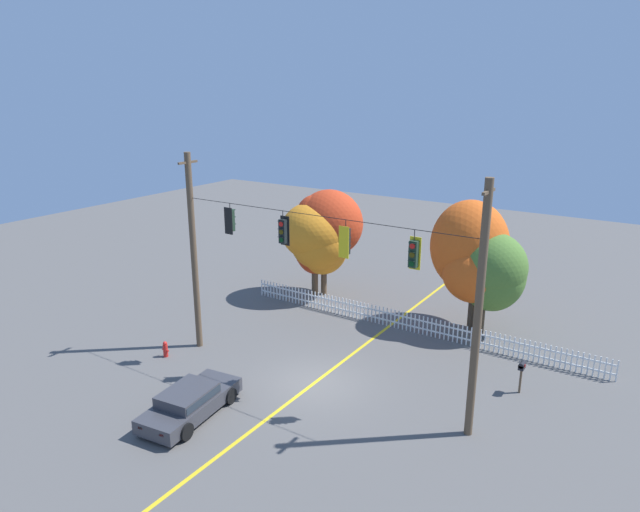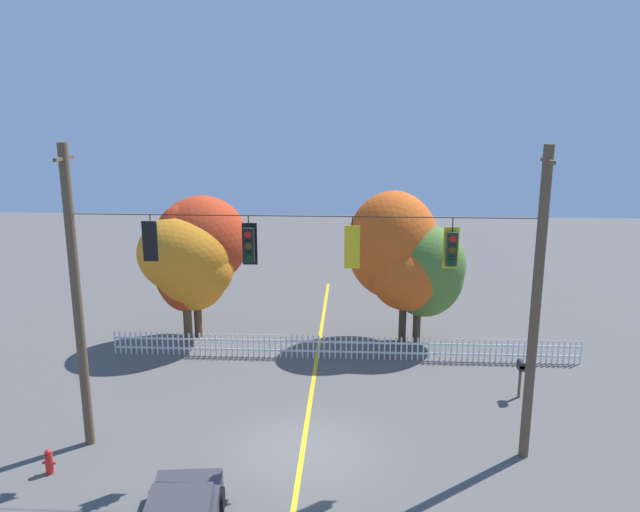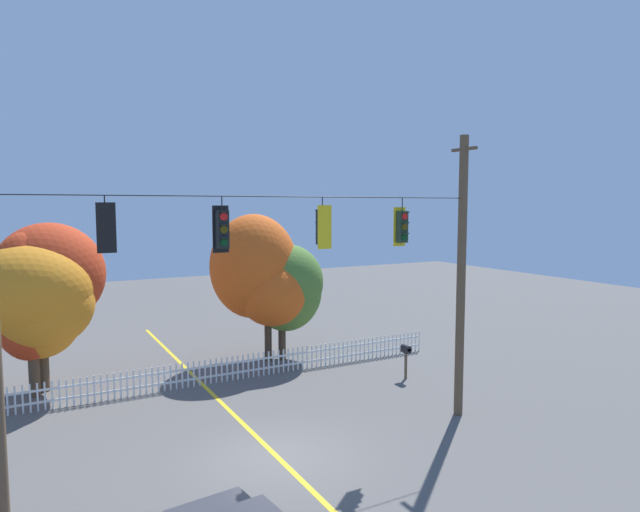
{
  "view_description": "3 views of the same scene",
  "coord_description": "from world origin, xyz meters",
  "px_view_note": "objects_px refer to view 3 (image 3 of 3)",
  "views": [
    {
      "loc": [
        11.86,
        -17.79,
        11.99
      ],
      "look_at": [
        0.48,
        -0.3,
        5.76
      ],
      "focal_mm": 31.82,
      "sensor_mm": 36.0,
      "label": 1
    },
    {
      "loc": [
        1.51,
        -17.67,
        10.49
      ],
      "look_at": [
        0.53,
        0.0,
        6.11
      ],
      "focal_mm": 36.16,
      "sensor_mm": 36.0,
      "label": 2
    },
    {
      "loc": [
        -6.06,
        -13.61,
        7.02
      ],
      "look_at": [
        0.97,
        -0.71,
        5.67
      ],
      "focal_mm": 31.03,
      "sensor_mm": 36.0,
      "label": 3
    }
  ],
  "objects_px": {
    "traffic_signal_eastbound_side": "(323,227)",
    "autumn_oak_far_east": "(260,274)",
    "autumn_maple_mid": "(42,285)",
    "autumn_maple_far_west": "(286,286)",
    "traffic_signal_northbound_secondary": "(222,229)",
    "autumn_maple_near_fence": "(38,300)",
    "traffic_signal_southbound_primary": "(402,227)",
    "traffic_signal_northbound_primary": "(105,227)",
    "roadside_mailbox": "(406,351)"
  },
  "relations": [
    {
      "from": "autumn_maple_mid",
      "to": "autumn_maple_far_west",
      "type": "xyz_separation_m",
      "value": [
        9.92,
        -0.26,
        -0.72
      ]
    },
    {
      "from": "traffic_signal_northbound_secondary",
      "to": "traffic_signal_northbound_primary",
      "type": "bearing_deg",
      "value": -179.61
    },
    {
      "from": "traffic_signal_eastbound_side",
      "to": "traffic_signal_northbound_primary",
      "type": "bearing_deg",
      "value": 180.0
    },
    {
      "from": "traffic_signal_northbound_primary",
      "to": "traffic_signal_eastbound_side",
      "type": "height_order",
      "value": "same"
    },
    {
      "from": "traffic_signal_southbound_primary",
      "to": "autumn_maple_far_west",
      "type": "bearing_deg",
      "value": 88.1
    },
    {
      "from": "traffic_signal_northbound_secondary",
      "to": "autumn_maple_near_fence",
      "type": "relative_size",
      "value": 0.25
    },
    {
      "from": "traffic_signal_northbound_primary",
      "to": "traffic_signal_southbound_primary",
      "type": "height_order",
      "value": "same"
    },
    {
      "from": "traffic_signal_eastbound_side",
      "to": "autumn_oak_far_east",
      "type": "bearing_deg",
      "value": 78.46
    },
    {
      "from": "autumn_oak_far_east",
      "to": "autumn_maple_mid",
      "type": "bearing_deg",
      "value": -179.92
    },
    {
      "from": "autumn_oak_far_east",
      "to": "autumn_maple_far_west",
      "type": "xyz_separation_m",
      "value": [
        1.18,
        -0.27,
        -0.6
      ]
    },
    {
      "from": "traffic_signal_eastbound_side",
      "to": "traffic_signal_northbound_secondary",
      "type": "bearing_deg",
      "value": 179.62
    },
    {
      "from": "traffic_signal_eastbound_side",
      "to": "autumn_maple_near_fence",
      "type": "distance_m",
      "value": 11.62
    },
    {
      "from": "traffic_signal_northbound_secondary",
      "to": "autumn_maple_far_west",
      "type": "distance_m",
      "value": 11.23
    },
    {
      "from": "traffic_signal_northbound_primary",
      "to": "autumn_maple_near_fence",
      "type": "xyz_separation_m",
      "value": [
        -1.27,
        8.82,
        -2.94
      ]
    },
    {
      "from": "traffic_signal_eastbound_side",
      "to": "autumn_maple_far_west",
      "type": "xyz_separation_m",
      "value": [
        3.07,
        9.0,
        -3.07
      ]
    },
    {
      "from": "traffic_signal_northbound_secondary",
      "to": "autumn_maple_far_west",
      "type": "relative_size",
      "value": 0.28
    },
    {
      "from": "traffic_signal_southbound_primary",
      "to": "autumn_maple_mid",
      "type": "bearing_deg",
      "value": 136.13
    },
    {
      "from": "autumn_oak_far_east",
      "to": "roadside_mailbox",
      "type": "xyz_separation_m",
      "value": [
        4.13,
        -5.34,
        -2.81
      ]
    },
    {
      "from": "traffic_signal_southbound_primary",
      "to": "autumn_maple_mid",
      "type": "height_order",
      "value": "traffic_signal_southbound_primary"
    },
    {
      "from": "traffic_signal_northbound_primary",
      "to": "autumn_maple_mid",
      "type": "height_order",
      "value": "traffic_signal_northbound_primary"
    },
    {
      "from": "traffic_signal_northbound_secondary",
      "to": "autumn_maple_far_west",
      "type": "bearing_deg",
      "value": 56.26
    },
    {
      "from": "autumn_maple_far_west",
      "to": "roadside_mailbox",
      "type": "distance_m",
      "value": 6.27
    },
    {
      "from": "traffic_signal_eastbound_side",
      "to": "traffic_signal_southbound_primary",
      "type": "distance_m",
      "value": 2.78
    },
    {
      "from": "autumn_oak_far_east",
      "to": "roadside_mailbox",
      "type": "relative_size",
      "value": 4.76
    },
    {
      "from": "roadside_mailbox",
      "to": "autumn_maple_mid",
      "type": "bearing_deg",
      "value": 157.51
    },
    {
      "from": "traffic_signal_northbound_secondary",
      "to": "traffic_signal_eastbound_side",
      "type": "relative_size",
      "value": 1.0
    },
    {
      "from": "autumn_maple_near_fence",
      "to": "traffic_signal_southbound_primary",
      "type": "bearing_deg",
      "value": -41.97
    },
    {
      "from": "autumn_maple_mid",
      "to": "autumn_maple_near_fence",
      "type": "bearing_deg",
      "value": -110.39
    },
    {
      "from": "traffic_signal_eastbound_side",
      "to": "autumn_maple_mid",
      "type": "relative_size",
      "value": 0.23
    },
    {
      "from": "autumn_maple_mid",
      "to": "traffic_signal_northbound_primary",
      "type": "bearing_deg",
      "value": -83.22
    },
    {
      "from": "traffic_signal_northbound_secondary",
      "to": "autumn_maple_mid",
      "type": "height_order",
      "value": "traffic_signal_northbound_secondary"
    },
    {
      "from": "traffic_signal_northbound_secondary",
      "to": "autumn_maple_mid",
      "type": "xyz_separation_m",
      "value": [
        -3.91,
        9.24,
        -2.35
      ]
    },
    {
      "from": "autumn_oak_far_east",
      "to": "traffic_signal_northbound_primary",
      "type": "bearing_deg",
      "value": -129.45
    },
    {
      "from": "traffic_signal_eastbound_side",
      "to": "autumn_maple_near_fence",
      "type": "relative_size",
      "value": 0.25
    },
    {
      "from": "traffic_signal_northbound_secondary",
      "to": "autumn_oak_far_east",
      "type": "relative_size",
      "value": 0.22
    },
    {
      "from": "autumn_oak_far_east",
      "to": "traffic_signal_southbound_primary",
      "type": "bearing_deg",
      "value": -84.56
    },
    {
      "from": "traffic_signal_northbound_primary",
      "to": "autumn_maple_far_west",
      "type": "bearing_deg",
      "value": 45.61
    },
    {
      "from": "traffic_signal_eastbound_side",
      "to": "traffic_signal_southbound_primary",
      "type": "bearing_deg",
      "value": 0.4
    },
    {
      "from": "autumn_maple_far_west",
      "to": "autumn_maple_near_fence",
      "type": "bearing_deg",
      "value": -178.94
    },
    {
      "from": "traffic_signal_northbound_secondary",
      "to": "traffic_signal_southbound_primary",
      "type": "xyz_separation_m",
      "value": [
        5.7,
        -0.0,
        -0.04
      ]
    },
    {
      "from": "traffic_signal_eastbound_side",
      "to": "autumn_maple_near_fence",
      "type": "height_order",
      "value": "traffic_signal_eastbound_side"
    },
    {
      "from": "autumn_maple_near_fence",
      "to": "autumn_maple_far_west",
      "type": "relative_size",
      "value": 1.09
    },
    {
      "from": "autumn_maple_mid",
      "to": "roadside_mailbox",
      "type": "height_order",
      "value": "autumn_maple_mid"
    },
    {
      "from": "traffic_signal_northbound_secondary",
      "to": "traffic_signal_southbound_primary",
      "type": "bearing_deg",
      "value": -0.0
    },
    {
      "from": "autumn_maple_near_fence",
      "to": "autumn_oak_far_east",
      "type": "xyz_separation_m",
      "value": [
        8.9,
        0.46,
        0.38
      ]
    },
    {
      "from": "traffic_signal_southbound_primary",
      "to": "roadside_mailbox",
      "type": "bearing_deg",
      "value": 50.32
    },
    {
      "from": "traffic_signal_southbound_primary",
      "to": "autumn_oak_far_east",
      "type": "relative_size",
      "value": 0.22
    },
    {
      "from": "traffic_signal_southbound_primary",
      "to": "traffic_signal_eastbound_side",
      "type": "bearing_deg",
      "value": -179.6
    },
    {
      "from": "traffic_signal_eastbound_side",
      "to": "autumn_oak_far_east",
      "type": "relative_size",
      "value": 0.22
    },
    {
      "from": "traffic_signal_northbound_secondary",
      "to": "roadside_mailbox",
      "type": "height_order",
      "value": "traffic_signal_northbound_secondary"
    }
  ]
}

